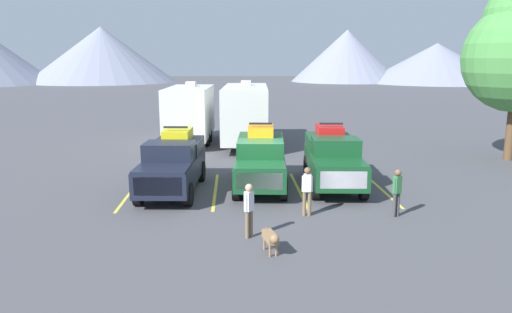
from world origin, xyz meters
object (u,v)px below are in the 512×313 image
(pickup_truck_c, at_px, (333,158))
(camper_trailer_b, at_px, (246,112))
(dog, at_px, (271,238))
(pickup_truck_b, at_px, (260,159))
(person_c, at_px, (307,188))
(person_b, at_px, (397,190))
(pickup_truck_a, at_px, (173,163))
(person_a, at_px, (249,207))
(camper_trailer_a, at_px, (190,112))

(pickup_truck_c, xyz_separation_m, camper_trailer_b, (-3.39, 9.71, 0.85))
(pickup_truck_c, xyz_separation_m, dog, (-3.14, -7.15, -0.73))
(pickup_truck_b, height_order, pickup_truck_c, pickup_truck_b)
(pickup_truck_b, relative_size, person_c, 3.15)
(pickup_truck_b, height_order, person_b, pickup_truck_b)
(pickup_truck_a, distance_m, camper_trailer_b, 10.72)
(person_b, distance_m, person_c, 3.02)
(pickup_truck_a, relative_size, person_b, 3.33)
(pickup_truck_c, height_order, camper_trailer_b, camper_trailer_b)
(pickup_truck_b, distance_m, pickup_truck_c, 3.03)
(pickup_truck_b, distance_m, person_a, 5.94)
(pickup_truck_c, height_order, person_a, pickup_truck_c)
(person_b, bearing_deg, pickup_truck_c, 107.99)
(pickup_truck_b, distance_m, dog, 7.24)
(person_c, relative_size, dog, 1.69)
(pickup_truck_c, xyz_separation_m, camper_trailer_a, (-6.83, 10.43, 0.81))
(camper_trailer_b, bearing_deg, dog, -89.15)
(pickup_truck_c, bearing_deg, person_b, -72.01)
(person_a, distance_m, person_c, 2.82)
(pickup_truck_a, xyz_separation_m, pickup_truck_c, (6.59, 0.48, 0.03))
(pickup_truck_b, distance_m, person_b, 6.07)
(camper_trailer_b, height_order, person_a, camper_trailer_b)
(pickup_truck_b, xyz_separation_m, pickup_truck_c, (3.03, -0.05, 0.02))
(pickup_truck_a, xyz_separation_m, person_c, (4.92, -3.42, -0.18))
(camper_trailer_a, bearing_deg, pickup_truck_a, -88.71)
(pickup_truck_c, bearing_deg, dog, -113.71)
(camper_trailer_b, distance_m, person_c, 13.77)
(person_a, bearing_deg, pickup_truck_b, 83.48)
(camper_trailer_a, distance_m, dog, 18.03)
(pickup_truck_c, distance_m, person_a, 6.94)
(pickup_truck_a, bearing_deg, pickup_truck_c, 4.21)
(pickup_truck_b, bearing_deg, pickup_truck_a, -171.53)
(pickup_truck_c, distance_m, dog, 7.85)
(person_b, bearing_deg, pickup_truck_b, 136.26)
(pickup_truck_b, bearing_deg, camper_trailer_a, 110.10)
(pickup_truck_a, height_order, camper_trailer_b, camper_trailer_b)
(person_b, height_order, person_c, person_c)
(pickup_truck_c, bearing_deg, pickup_truck_a, -175.79)
(pickup_truck_c, height_order, person_b, pickup_truck_c)
(person_a, bearing_deg, person_c, 43.66)
(pickup_truck_c, xyz_separation_m, person_c, (-1.67, -3.91, -0.22))
(person_a, bearing_deg, camper_trailer_b, 88.84)
(pickup_truck_a, height_order, person_a, pickup_truck_a)
(pickup_truck_a, height_order, person_b, pickup_truck_a)
(pickup_truck_c, relative_size, person_a, 3.32)
(pickup_truck_c, distance_m, person_b, 4.37)
(pickup_truck_b, height_order, dog, pickup_truck_b)
(person_c, bearing_deg, pickup_truck_a, 145.17)
(pickup_truck_a, height_order, pickup_truck_c, pickup_truck_c)
(camper_trailer_b, distance_m, dog, 16.94)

